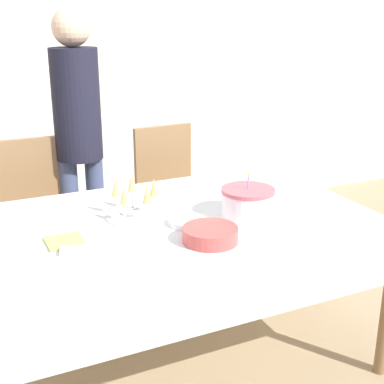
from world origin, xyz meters
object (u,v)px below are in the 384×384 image
object	(u,v)px
dining_chair_far_left	(36,215)
dining_chair_far_right	(171,194)
champagne_tray	(135,200)
person_standing	(78,125)
plate_stack_dessert	(187,222)
plate_stack_main	(210,234)
birthday_cake	(248,202)

from	to	relation	value
dining_chair_far_left	dining_chair_far_right	size ratio (longest dim) A/B	1.00
dining_chair_far_right	champagne_tray	xyz separation A→B (m)	(-0.52, -0.80, 0.30)
dining_chair_far_right	person_standing	bearing A→B (deg)	171.33
plate_stack_dessert	person_standing	bearing A→B (deg)	101.36
champagne_tray	dining_chair_far_right	bearing A→B (deg)	57.01
person_standing	plate_stack_dessert	bearing A→B (deg)	-78.64
plate_stack_main	birthday_cake	bearing A→B (deg)	33.34
champagne_tray	plate_stack_dessert	size ratio (longest dim) A/B	1.72
birthday_cake	champagne_tray	world-z (taller)	birthday_cake
champagne_tray	plate_stack_main	xyz separation A→B (m)	(0.19, -0.41, -0.05)
plate_stack_main	plate_stack_dessert	bearing A→B (deg)	92.18
champagne_tray	plate_stack_main	size ratio (longest dim) A/B	1.24
dining_chair_far_right	plate_stack_dessert	bearing A→B (deg)	-108.98
dining_chair_far_left	person_standing	world-z (taller)	person_standing
plate_stack_main	plate_stack_dessert	distance (m)	0.21
champagne_tray	person_standing	size ratio (longest dim) A/B	0.17
plate_stack_dessert	person_standing	size ratio (longest dim) A/B	0.10
plate_stack_dessert	dining_chair_far_right	bearing A→B (deg)	71.02
dining_chair_far_right	birthday_cake	distance (m)	1.05
dining_chair_far_left	birthday_cake	world-z (taller)	dining_chair_far_left
birthday_cake	plate_stack_dessert	bearing A→B (deg)	176.99
dining_chair_far_left	plate_stack_main	size ratio (longest dim) A/B	4.11
plate_stack_main	person_standing	world-z (taller)	person_standing
birthday_cake	plate_stack_dessert	size ratio (longest dim) A/B	1.49
dining_chair_far_right	plate_stack_dessert	world-z (taller)	dining_chair_far_right
birthday_cake	plate_stack_main	world-z (taller)	birthday_cake
birthday_cake	person_standing	xyz separation A→B (m)	(-0.52, 1.10, 0.21)
birthday_cake	plate_stack_main	bearing A→B (deg)	-146.66
champagne_tray	plate_stack_dessert	distance (m)	0.27
champagne_tray	plate_stack_main	world-z (taller)	champagne_tray
birthday_cake	plate_stack_dessert	xyz separation A→B (m)	(-0.31, 0.02, -0.05)
dining_chair_far_left	dining_chair_far_right	world-z (taller)	same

